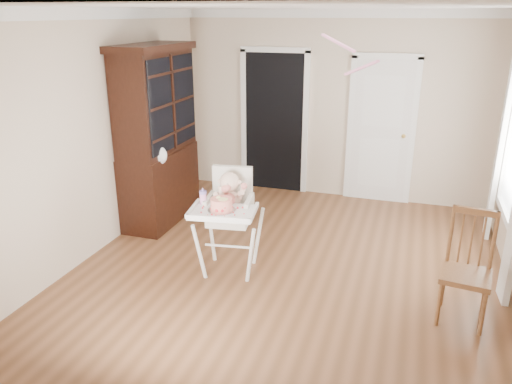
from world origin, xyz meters
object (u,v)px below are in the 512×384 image
(high_chair, at_px, (229,210))
(sippy_cup, at_px, (203,197))
(china_cabinet, at_px, (157,136))
(dining_chair, at_px, (466,271))
(cake, at_px, (222,205))

(high_chair, bearing_deg, sippy_cup, -156.52)
(high_chair, bearing_deg, china_cabinet, 133.86)
(high_chair, relative_size, sippy_cup, 6.46)
(high_chair, xyz_separation_m, dining_chair, (2.33, -0.18, -0.23))
(cake, xyz_separation_m, dining_chair, (2.31, 0.07, -0.39))
(sippy_cup, distance_m, dining_chair, 2.59)
(cake, xyz_separation_m, china_cabinet, (-1.41, 1.33, 0.28))
(cake, relative_size, china_cabinet, 0.12)
(sippy_cup, height_order, china_cabinet, china_cabinet)
(dining_chair, bearing_deg, china_cabinet, 168.84)
(high_chair, height_order, dining_chair, high_chair)
(china_cabinet, bearing_deg, cake, -43.32)
(cake, relative_size, dining_chair, 0.27)
(sippy_cup, bearing_deg, dining_chair, -0.98)
(high_chair, distance_m, china_cabinet, 1.81)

